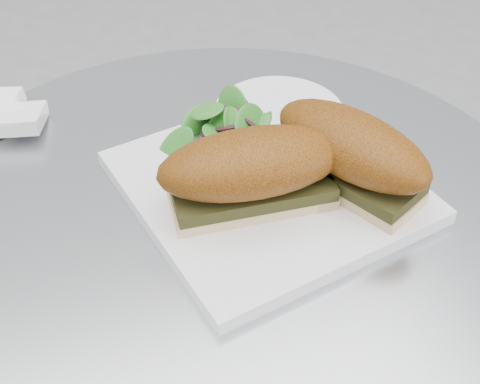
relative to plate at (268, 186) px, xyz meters
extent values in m
cylinder|color=silver|center=(-0.06, -0.03, -0.02)|extent=(0.70, 0.70, 0.02)
cube|color=white|center=(0.00, 0.00, 0.00)|extent=(0.32, 0.32, 0.02)
cube|color=beige|center=(-0.03, -0.03, 0.01)|extent=(0.17, 0.08, 0.01)
cube|color=black|center=(-0.03, -0.03, 0.03)|extent=(0.16, 0.08, 0.01)
ellipsoid|color=brown|center=(-0.03, -0.03, 0.06)|extent=(0.19, 0.10, 0.06)
cube|color=beige|center=(0.07, -0.03, 0.01)|extent=(0.12, 0.17, 0.01)
cube|color=black|center=(0.07, -0.03, 0.03)|extent=(0.12, 0.16, 0.01)
ellipsoid|color=brown|center=(0.07, -0.03, 0.06)|extent=(0.15, 0.19, 0.06)
cylinder|color=white|center=(0.06, 0.12, 0.00)|extent=(0.16, 0.16, 0.01)
camera|label=1|loc=(-0.21, -0.49, 0.46)|focal=50.00mm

